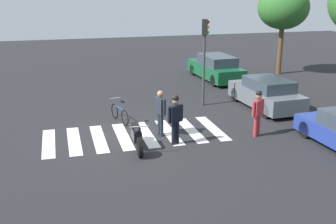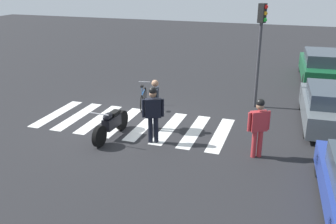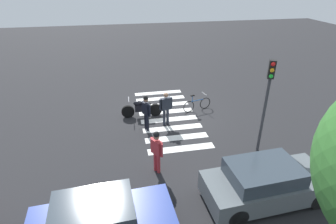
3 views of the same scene
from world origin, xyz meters
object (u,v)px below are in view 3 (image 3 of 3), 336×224
object	(u,v)px
car_blue_hatchback	(100,221)
car_grey_coupe	(266,183)
leaning_bicycle	(197,104)
traffic_light_pole	(268,93)
officer_by_motorcycle	(166,107)
pedestrian_bystander	(157,149)
police_motorcycle	(142,108)
officer_on_foot	(146,110)

from	to	relation	value
car_blue_hatchback	car_grey_coupe	bearing A→B (deg)	-175.05
leaning_bicycle	traffic_light_pole	size ratio (longest dim) A/B	0.42
officer_by_motorcycle	pedestrian_bystander	world-z (taller)	pedestrian_bystander
car_grey_coupe	traffic_light_pole	world-z (taller)	traffic_light_pole
police_motorcycle	traffic_light_pole	size ratio (longest dim) A/B	0.53
traffic_light_pole	officer_by_motorcycle	bearing A→B (deg)	-40.60
leaning_bicycle	traffic_light_pole	bearing A→B (deg)	109.37
officer_by_motorcycle	car_blue_hatchback	world-z (taller)	officer_by_motorcycle
police_motorcycle	leaning_bicycle	size ratio (longest dim) A/B	1.28
leaning_bicycle	officer_by_motorcycle	distance (m)	2.41
officer_on_foot	car_blue_hatchback	xyz separation A→B (m)	(2.03, 5.74, -0.44)
leaning_bicycle	officer_by_motorcycle	size ratio (longest dim) A/B	0.96
officer_on_foot	car_blue_hatchback	world-z (taller)	officer_on_foot
officer_by_motorcycle	pedestrian_bystander	bearing A→B (deg)	73.92
car_grey_coupe	police_motorcycle	bearing A→B (deg)	-63.32
police_motorcycle	traffic_light_pole	bearing A→B (deg)	138.03
car_grey_coupe	officer_by_motorcycle	bearing A→B (deg)	-67.73
officer_on_foot	car_grey_coupe	size ratio (longest dim) A/B	0.43
police_motorcycle	traffic_light_pole	world-z (taller)	traffic_light_pole
police_motorcycle	pedestrian_bystander	distance (m)	4.63
car_grey_coupe	traffic_light_pole	distance (m)	3.51
leaning_bicycle	car_grey_coupe	size ratio (longest dim) A/B	0.39
pedestrian_bystander	traffic_light_pole	xyz separation A→B (m)	(-4.45, -0.53, 1.67)
police_motorcycle	officer_on_foot	bearing A→B (deg)	93.26
leaning_bicycle	officer_by_motorcycle	bearing A→B (deg)	32.15
police_motorcycle	car_grey_coupe	world-z (taller)	car_grey_coupe
police_motorcycle	officer_by_motorcycle	bearing A→B (deg)	134.02
traffic_light_pole	pedestrian_bystander	bearing A→B (deg)	6.75
car_grey_coupe	traffic_light_pole	bearing A→B (deg)	-113.81
officer_on_foot	pedestrian_bystander	world-z (taller)	officer_on_foot
pedestrian_bystander	car_grey_coupe	bearing A→B (deg)	147.41
officer_on_foot	pedestrian_bystander	xyz separation A→B (m)	(0.00, 3.18, -0.03)
officer_on_foot	officer_by_motorcycle	bearing A→B (deg)	-163.41
pedestrian_bystander	officer_on_foot	bearing A→B (deg)	-90.05
car_grey_coupe	pedestrian_bystander	bearing A→B (deg)	-32.59
car_grey_coupe	car_blue_hatchback	distance (m)	5.34
police_motorcycle	pedestrian_bystander	bearing A→B (deg)	90.97
police_motorcycle	officer_by_motorcycle	xyz separation A→B (m)	(-1.08, 1.12, 0.54)
police_motorcycle	car_blue_hatchback	distance (m)	7.42
police_motorcycle	officer_on_foot	distance (m)	1.54
officer_by_motorcycle	traffic_light_pole	size ratio (longest dim) A/B	0.44
leaning_bicycle	car_blue_hatchback	xyz separation A→B (m)	(5.00, 7.28, 0.24)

